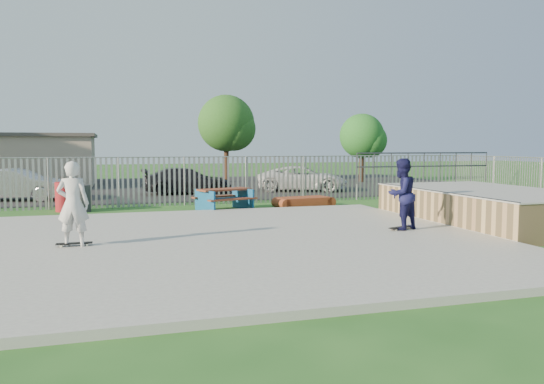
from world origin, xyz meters
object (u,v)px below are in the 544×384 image
object	(u,v)px
funbox	(304,202)
car_dark	(187,181)
trash_bin_grey	(82,198)
car_silver	(18,185)
car_white	(303,178)
tree_right	(362,136)
skater_navy	(401,194)
picnic_table	(224,199)
trash_bin_red	(64,197)
skater_white	(73,204)
tree_mid	(226,123)

from	to	relation	value
funbox	car_dark	world-z (taller)	car_dark
trash_bin_grey	car_silver	world-z (taller)	car_silver
car_white	tree_right	xyz separation A→B (m)	(6.28, 5.65, 2.40)
funbox	car_white	size ratio (longest dim) A/B	0.44
car_silver	skater_navy	size ratio (longest dim) A/B	2.19
picnic_table	car_silver	xyz separation A→B (m)	(-8.10, 6.04, 0.30)
trash_bin_red	skater_navy	size ratio (longest dim) A/B	0.56
skater_white	car_dark	bearing A→B (deg)	-98.10
funbox	trash_bin_grey	world-z (taller)	trash_bin_grey
car_silver	skater_navy	world-z (taller)	skater_navy
picnic_table	car_white	xyz separation A→B (m)	(5.77, 7.18, 0.26)
car_dark	car_silver	bearing A→B (deg)	99.36
car_white	skater_white	world-z (taller)	skater_white
picnic_table	car_silver	bearing A→B (deg)	125.82
trash_bin_grey	tree_mid	world-z (taller)	tree_mid
car_dark	tree_right	xyz separation A→B (m)	(12.49, 5.56, 2.42)
tree_mid	skater_navy	bearing A→B (deg)	-89.47
tree_right	car_white	bearing A→B (deg)	-138.01
picnic_table	trash_bin_red	world-z (taller)	trash_bin_red
trash_bin_grey	car_dark	xyz separation A→B (m)	(4.71, 6.17, 0.17)
picnic_table	skater_navy	bearing A→B (deg)	-80.16
trash_bin_red	car_silver	xyz separation A→B (m)	(-2.30, 4.60, 0.18)
car_dark	skater_navy	world-z (taller)	skater_navy
car_silver	tree_right	world-z (taller)	tree_right
car_silver	trash_bin_grey	bearing A→B (deg)	-135.80
car_white	tree_right	distance (m)	8.78
funbox	car_white	bearing A→B (deg)	62.10
funbox	car_white	distance (m)	7.47
car_silver	car_dark	size ratio (longest dim) A/B	0.95
trash_bin_red	tree_mid	size ratio (longest dim) A/B	0.19
car_silver	car_white	xyz separation A→B (m)	(13.87, 1.14, -0.04)
trash_bin_red	tree_mid	bearing A→B (deg)	57.10
trash_bin_grey	skater_navy	xyz separation A→B (m)	(8.70, -7.97, 0.63)
car_white	tree_mid	distance (m)	9.32
tree_mid	car_dark	bearing A→B (deg)	-114.48
car_dark	tree_right	size ratio (longest dim) A/B	0.98
picnic_table	tree_right	size ratio (longest dim) A/B	0.52
picnic_table	trash_bin_red	size ratio (longest dim) A/B	2.15
picnic_table	skater_white	world-z (taller)	skater_white
trash_bin_grey	skater_navy	distance (m)	11.81
tree_right	skater_navy	bearing A→B (deg)	-113.37
picnic_table	trash_bin_grey	xyz separation A→B (m)	(-5.15, 1.11, 0.08)
skater_navy	trash_bin_red	bearing A→B (deg)	-62.50
car_silver	tree_mid	bearing A→B (deg)	-36.87
trash_bin_red	skater_navy	bearing A→B (deg)	-41.62
trash_bin_red	skater_navy	distance (m)	12.51
car_dark	funbox	bearing A→B (deg)	-152.27
tree_right	skater_navy	size ratio (longest dim) A/B	2.34
trash_bin_red	car_silver	distance (m)	5.14
trash_bin_red	skater_white	world-z (taller)	skater_white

